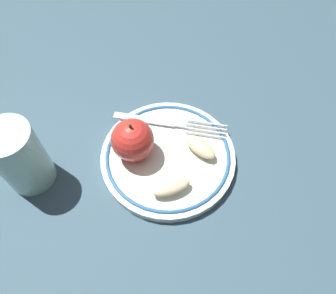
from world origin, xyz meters
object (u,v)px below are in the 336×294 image
(apple_red_whole, at_px, (133,140))
(drinking_glass, at_px, (20,158))
(apple_slice_front, at_px, (200,146))
(apple_slice_back, at_px, (171,187))
(fork, at_px, (166,123))
(plate, at_px, (168,156))

(apple_red_whole, relative_size, drinking_glass, 0.64)
(apple_slice_front, xyz_separation_m, drinking_glass, (-0.08, 0.25, 0.03))
(apple_slice_front, distance_m, drinking_glass, 0.27)
(apple_slice_back, xyz_separation_m, fork, (0.12, 0.03, -0.01))
(plate, bearing_deg, apple_slice_front, -71.60)
(apple_red_whole, bearing_deg, plate, -85.93)
(apple_slice_back, bearing_deg, fork, -105.48)
(apple_slice_front, height_order, drinking_glass, drinking_glass)
(apple_slice_front, xyz_separation_m, apple_slice_back, (-0.08, 0.04, 0.00))
(plate, xyz_separation_m, fork, (0.06, 0.01, 0.01))
(fork, bearing_deg, apple_slice_front, -32.58)
(apple_red_whole, distance_m, fork, 0.08)
(apple_red_whole, distance_m, apple_slice_front, 0.11)
(apple_slice_back, bearing_deg, apple_slice_front, -142.30)
(apple_red_whole, distance_m, drinking_glass, 0.16)
(apple_red_whole, bearing_deg, apple_slice_back, -130.33)
(apple_slice_front, distance_m, apple_slice_back, 0.08)
(plate, relative_size, apple_red_whole, 2.90)
(apple_red_whole, bearing_deg, drinking_glass, 111.15)
(apple_red_whole, height_order, apple_slice_back, apple_red_whole)
(plate, xyz_separation_m, apple_slice_front, (0.02, -0.05, 0.02))
(drinking_glass, bearing_deg, apple_slice_back, -89.59)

